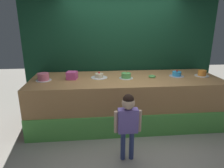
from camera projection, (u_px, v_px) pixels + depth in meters
name	position (u px, v px, depth m)	size (l,w,h in m)	color
ground_plane	(130.00, 137.00, 3.63)	(12.00, 12.00, 0.00)	gray
stage_platform	(125.00, 100.00, 4.09)	(3.69, 1.27, 0.94)	#B27F4C
curtain_backdrop	(121.00, 43.00, 4.46)	(4.25, 0.08, 3.09)	#113823
child_figure	(128.00, 119.00, 2.86)	(0.40, 0.18, 1.04)	#3F4C8C
pink_box	(72.00, 75.00, 3.86)	(0.19, 0.19, 0.14)	#E453A3
donut	(152.00, 76.00, 3.97)	(0.14, 0.14, 0.04)	#59B259
cake_far_left	(43.00, 77.00, 3.75)	(0.29, 0.29, 0.14)	white
cake_left	(99.00, 76.00, 3.95)	(0.33, 0.33, 0.12)	white
cake_center	(126.00, 76.00, 3.91)	(0.27, 0.27, 0.15)	white
cake_right	(177.00, 74.00, 4.06)	(0.29, 0.29, 0.13)	silver
cake_far_right	(202.00, 73.00, 4.08)	(0.28, 0.28, 0.12)	white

